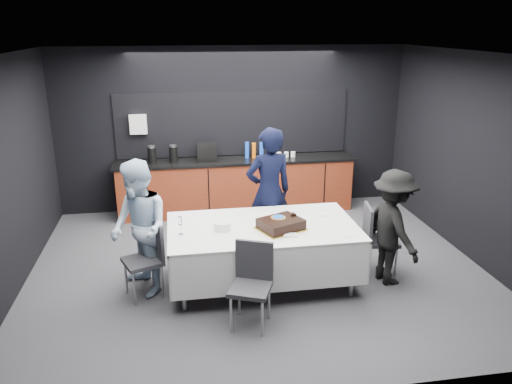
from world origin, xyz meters
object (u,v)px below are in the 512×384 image
(champagne_flute, at_px, (180,222))
(person_center, at_px, (269,192))
(chair_right, at_px, (375,234))
(chair_left, at_px, (148,254))
(chair_near, at_px, (252,278))
(plate_stack, at_px, (223,226))
(party_table, at_px, (263,236))
(cake_assembly, at_px, (281,224))
(person_left, at_px, (139,229))
(person_right, at_px, (393,228))

(champagne_flute, relative_size, person_center, 0.12)
(champagne_flute, xyz_separation_m, chair_right, (2.50, 0.15, -0.40))
(chair_left, relative_size, chair_near, 1.00)
(plate_stack, distance_m, chair_left, 0.94)
(champagne_flute, xyz_separation_m, person_center, (1.24, 0.94, -0.02))
(party_table, bearing_deg, chair_near, -107.45)
(party_table, height_order, plate_stack, plate_stack)
(party_table, relative_size, person_center, 1.26)
(party_table, relative_size, cake_assembly, 3.60)
(plate_stack, xyz_separation_m, person_left, (-0.99, 0.06, -0.00))
(person_left, xyz_separation_m, person_right, (3.09, -0.25, -0.09))
(cake_assembly, bearing_deg, chair_right, 8.23)
(plate_stack, xyz_separation_m, person_center, (0.73, 0.87, 0.09))
(party_table, relative_size, plate_stack, 11.12)
(chair_near, bearing_deg, cake_assembly, 56.66)
(chair_right, relative_size, person_center, 0.50)
(party_table, height_order, chair_right, chair_right)
(plate_stack, xyz_separation_m, chair_right, (2.00, 0.08, -0.30))
(champagne_flute, height_order, person_right, person_right)
(champagne_flute, distance_m, chair_right, 2.54)
(party_table, height_order, person_center, person_center)
(plate_stack, bearing_deg, person_center, 49.92)
(chair_left, bearing_deg, person_center, 28.47)
(person_center, bearing_deg, chair_right, 136.10)
(champagne_flute, bearing_deg, person_center, 37.16)
(champagne_flute, relative_size, chair_left, 0.24)
(cake_assembly, xyz_separation_m, champagne_flute, (-1.20, 0.04, 0.09))
(chair_left, bearing_deg, plate_stack, 0.78)
(person_left, bearing_deg, chair_left, 24.94)
(chair_right, xyz_separation_m, person_left, (-2.99, -0.02, 0.29))
(chair_right, height_order, person_center, person_center)
(person_right, bearing_deg, person_center, 42.34)
(chair_left, xyz_separation_m, chair_near, (1.13, -0.80, 0.00))
(chair_near, xyz_separation_m, person_left, (-1.22, 0.88, 0.29))
(party_table, bearing_deg, person_center, 74.19)
(cake_assembly, bearing_deg, chair_left, 176.61)
(person_center, xyz_separation_m, person_right, (1.36, -1.06, -0.18))
(chair_left, distance_m, person_center, 1.89)
(chair_right, relative_size, person_left, 0.56)
(cake_assembly, xyz_separation_m, plate_stack, (-0.70, 0.11, -0.01))
(plate_stack, height_order, chair_right, chair_right)
(plate_stack, bearing_deg, party_table, 4.42)
(person_right, bearing_deg, plate_stack, 75.06)
(chair_left, relative_size, person_center, 0.50)
(champagne_flute, height_order, person_left, person_left)
(cake_assembly, xyz_separation_m, chair_right, (1.30, 0.19, -0.31))
(champagne_flute, xyz_separation_m, person_right, (2.60, -0.12, -0.20))
(plate_stack, xyz_separation_m, chair_left, (-0.90, -0.01, -0.30))
(chair_left, height_order, chair_near, same)
(plate_stack, xyz_separation_m, champagne_flute, (-0.50, -0.07, 0.11))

